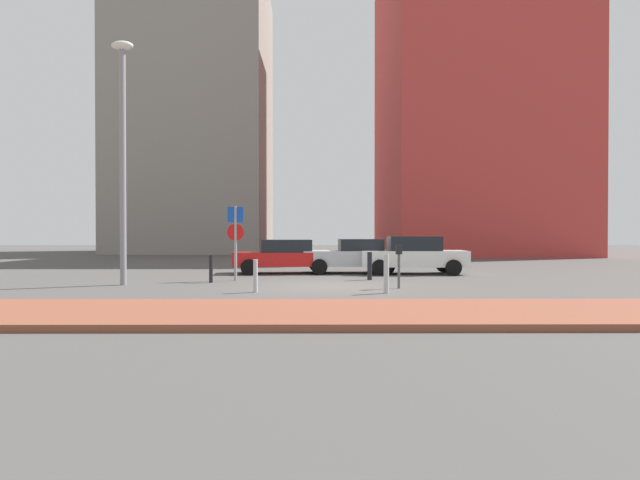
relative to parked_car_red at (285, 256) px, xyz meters
name	(u,v)px	position (x,y,z in m)	size (l,w,h in m)	color
ground_plane	(328,286)	(1.72, -5.31, -0.74)	(120.00, 120.00, 0.00)	#4C4947
sidewalk_brick	(335,313)	(1.72, -11.23, -0.67)	(40.00, 3.38, 0.14)	brown
parked_car_red	(285,256)	(0.00, 0.00, 0.00)	(4.29, 2.18, 1.42)	red
parked_car_silver	(353,255)	(2.89, 0.18, 0.00)	(4.09, 2.13, 1.44)	#B7BABF
parked_car_white	(413,255)	(5.34, -0.31, 0.06)	(4.35, 2.09, 1.55)	white
parking_sign_post	(236,234)	(-1.54, -3.28, 0.92)	(0.60, 0.10, 2.65)	gray
parking_meter	(399,260)	(3.84, -5.96, 0.12)	(0.18, 0.14, 1.32)	#4C4C51
street_lamp	(123,144)	(-4.93, -4.85, 3.84)	(0.70, 0.36, 7.88)	gray
traffic_bollard_near	(211,269)	(-2.24, -4.09, -0.27)	(0.12, 0.12, 0.94)	black
traffic_bollard_mid	(370,266)	(3.25, -3.11, -0.24)	(0.17, 0.17, 1.01)	black
traffic_bollard_far	(386,274)	(3.29, -7.26, -0.20)	(0.15, 0.15, 1.09)	#B7B7BC
traffic_bollard_edge	(256,276)	(-0.38, -6.98, -0.27)	(0.13, 0.13, 0.94)	#B7B7BC
building_colorful_midrise	(469,85)	(14.16, 21.52, 13.42)	(14.11, 16.41, 28.33)	#BF3833
building_under_construction	(196,117)	(-9.70, 25.34, 11.57)	(12.90, 12.64, 24.61)	gray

